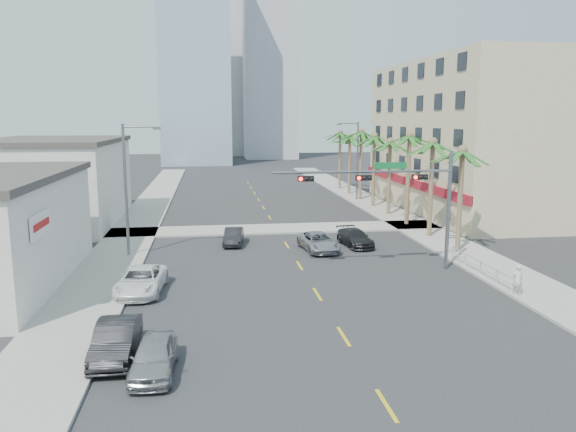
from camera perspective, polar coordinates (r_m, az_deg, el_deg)
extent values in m
plane|color=#262628|center=(26.82, 4.65, -10.52)|extent=(260.00, 260.00, 0.00)
cube|color=gray|center=(48.76, 13.33, -1.35)|extent=(4.00, 120.00, 0.15)
cube|color=gray|center=(45.92, -15.84, -2.14)|extent=(4.00, 120.00, 0.15)
cube|color=gray|center=(47.76, -1.11, -1.31)|extent=(80.00, 4.00, 0.15)
cube|color=tan|center=(61.13, 19.02, 7.62)|extent=(15.00, 28.00, 15.00)
cube|color=maroon|center=(58.42, 12.10, 3.42)|extent=(0.30, 28.00, 0.80)
cube|color=beige|center=(54.63, -22.72, 3.08)|extent=(11.00, 18.00, 7.20)
cube|color=#99B2C6|center=(120.44, -9.48, 16.73)|extent=(14.00, 14.00, 48.00)
cube|color=#ADADB2|center=(136.88, -1.88, 18.54)|extent=(12.00, 12.00, 60.00)
cube|color=#ADADB2|center=(149.99, -7.20, 14.25)|extent=(16.00, 16.00, 42.00)
cylinder|color=slate|center=(36.10, 15.98, 0.35)|extent=(0.24, 0.24, 7.20)
cylinder|color=slate|center=(33.91, 7.63, 4.48)|extent=(11.00, 0.16, 0.16)
cube|color=#0C662D|center=(34.38, 10.39, 5.07)|extent=(2.00, 0.05, 0.40)
cube|color=black|center=(34.91, 13.24, 3.88)|extent=(0.95, 0.28, 0.32)
sphere|color=#FF0C05|center=(34.65, 12.84, 3.85)|extent=(0.22, 0.22, 0.22)
cube|color=black|center=(33.80, 7.69, 3.87)|extent=(0.95, 0.28, 0.32)
sphere|color=#FF0C05|center=(33.56, 7.23, 3.83)|extent=(0.22, 0.22, 0.22)
cube|color=black|center=(33.03, 1.82, 3.81)|extent=(0.95, 0.28, 0.32)
sphere|color=#FF0C05|center=(32.82, 1.31, 3.78)|extent=(0.22, 0.22, 0.22)
cylinder|color=brown|center=(40.77, 17.06, 1.35)|extent=(0.36, 0.36, 7.20)
cylinder|color=brown|center=(45.47, 14.32, 2.55)|extent=(0.36, 0.36, 7.56)
cylinder|color=brown|center=(50.26, 12.09, 3.51)|extent=(0.36, 0.36, 7.92)
cylinder|color=brown|center=(55.18, 10.24, 3.75)|extent=(0.36, 0.36, 7.20)
cylinder|color=brown|center=(60.10, 8.70, 4.45)|extent=(0.36, 0.36, 7.56)
cylinder|color=brown|center=(65.06, 7.39, 5.05)|extent=(0.36, 0.36, 7.92)
cylinder|color=brown|center=(70.10, 6.26, 5.12)|extent=(0.36, 0.36, 7.20)
cylinder|color=brown|center=(75.12, 5.29, 5.59)|extent=(0.36, 0.36, 7.56)
cylinder|color=slate|center=(39.22, -16.15, 2.40)|extent=(0.20, 0.20, 9.00)
cylinder|color=slate|center=(38.78, -14.83, 8.76)|extent=(2.20, 0.12, 0.12)
cube|color=slate|center=(38.67, -13.19, 8.67)|extent=(0.50, 0.25, 0.18)
cylinder|color=slate|center=(64.92, 7.06, 5.52)|extent=(0.20, 0.20, 9.00)
cylinder|color=slate|center=(64.46, 6.19, 9.34)|extent=(2.20, 0.12, 0.12)
cube|color=slate|center=(64.20, 5.22, 9.26)|extent=(0.50, 0.25, 0.18)
cylinder|color=silver|center=(35.52, 18.97, -5.00)|extent=(0.08, 8.00, 0.08)
cylinder|color=silver|center=(35.43, 19.01, -4.45)|extent=(0.08, 8.00, 0.08)
cylinder|color=silver|center=(32.16, 22.19, -6.83)|extent=(0.08, 0.08, 1.00)
cylinder|color=silver|center=(33.83, 20.50, -5.91)|extent=(0.08, 0.08, 1.00)
cylinder|color=silver|center=(35.53, 18.97, -5.08)|extent=(0.08, 0.08, 1.00)
cylinder|color=silver|center=(37.26, 17.59, -4.32)|extent=(0.08, 0.08, 1.00)
cylinder|color=silver|center=(39.02, 16.33, -3.62)|extent=(0.08, 0.08, 1.00)
imported|color=#A7A8AC|center=(21.91, -13.47, -13.72)|extent=(1.73, 3.97, 1.33)
imported|color=black|center=(23.60, -17.05, -11.97)|extent=(1.57, 4.41, 1.45)
imported|color=white|center=(31.56, -14.68, -6.36)|extent=(2.68, 5.12, 1.37)
imported|color=black|center=(42.24, -5.56, -2.09)|extent=(1.77, 3.89, 1.24)
imported|color=#A6A6AA|center=(40.15, 3.12, -2.64)|extent=(2.67, 4.89, 1.30)
imported|color=black|center=(41.87, 6.82, -2.21)|extent=(2.27, 4.46, 1.24)
imported|color=silver|center=(31.99, 22.29, -6.02)|extent=(0.63, 0.44, 1.66)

